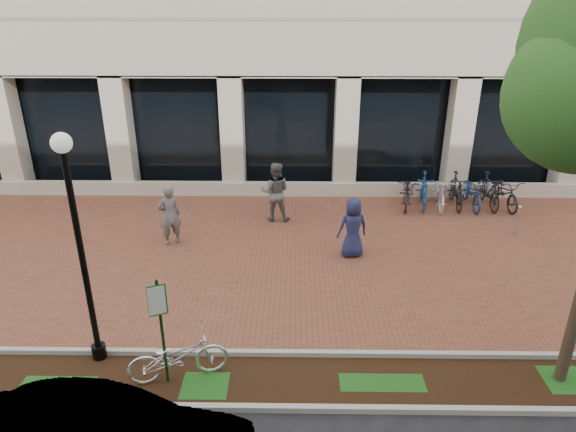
{
  "coord_description": "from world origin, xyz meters",
  "views": [
    {
      "loc": [
        0.22,
        -12.91,
        6.76
      ],
      "look_at": [
        0.04,
        -0.8,
        1.49
      ],
      "focal_mm": 32.0,
      "sensor_mm": 36.0,
      "label": 1
    }
  ],
  "objects_px": {
    "pedestrian_right": "(353,228)",
    "bollard": "(517,221)",
    "pedestrian_mid": "(275,192)",
    "bike_rack_cluster": "(456,191)",
    "locked_bicycle": "(178,356)",
    "parking_sign": "(160,319)",
    "lamppost": "(79,242)",
    "pedestrian_left": "(170,215)"
  },
  "relations": [
    {
      "from": "locked_bicycle",
      "to": "pedestrian_mid",
      "type": "height_order",
      "value": "pedestrian_mid"
    },
    {
      "from": "parking_sign",
      "to": "pedestrian_right",
      "type": "relative_size",
      "value": 1.3
    },
    {
      "from": "pedestrian_mid",
      "to": "pedestrian_right",
      "type": "bearing_deg",
      "value": 135.56
    },
    {
      "from": "pedestrian_right",
      "to": "bike_rack_cluster",
      "type": "distance_m",
      "value": 5.37
    },
    {
      "from": "parking_sign",
      "to": "bollard",
      "type": "height_order",
      "value": "parking_sign"
    },
    {
      "from": "pedestrian_right",
      "to": "pedestrian_left",
      "type": "bearing_deg",
      "value": -21.1
    },
    {
      "from": "parking_sign",
      "to": "lamppost",
      "type": "height_order",
      "value": "lamppost"
    },
    {
      "from": "bike_rack_cluster",
      "to": "parking_sign",
      "type": "bearing_deg",
      "value": -125.14
    },
    {
      "from": "pedestrian_mid",
      "to": "bike_rack_cluster",
      "type": "bearing_deg",
      "value": -165.37
    },
    {
      "from": "pedestrian_left",
      "to": "bike_rack_cluster",
      "type": "distance_m",
      "value": 9.59
    },
    {
      "from": "parking_sign",
      "to": "locked_bicycle",
      "type": "height_order",
      "value": "parking_sign"
    },
    {
      "from": "locked_bicycle",
      "to": "pedestrian_left",
      "type": "distance_m",
      "value": 5.9
    },
    {
      "from": "bollard",
      "to": "pedestrian_right",
      "type": "bearing_deg",
      "value": -165.53
    },
    {
      "from": "lamppost",
      "to": "locked_bicycle",
      "type": "relative_size",
      "value": 2.45
    },
    {
      "from": "pedestrian_left",
      "to": "bollard",
      "type": "height_order",
      "value": "pedestrian_left"
    },
    {
      "from": "lamppost",
      "to": "parking_sign",
      "type": "bearing_deg",
      "value": -24.06
    },
    {
      "from": "parking_sign",
      "to": "locked_bicycle",
      "type": "relative_size",
      "value": 1.17
    },
    {
      "from": "pedestrian_left",
      "to": "parking_sign",
      "type": "bearing_deg",
      "value": 73.51
    },
    {
      "from": "pedestrian_right",
      "to": "lamppost",
      "type": "bearing_deg",
      "value": 25.41
    },
    {
      "from": "locked_bicycle",
      "to": "bollard",
      "type": "distance_m",
      "value": 10.89
    },
    {
      "from": "pedestrian_mid",
      "to": "bollard",
      "type": "distance_m",
      "value": 7.39
    },
    {
      "from": "lamppost",
      "to": "bike_rack_cluster",
      "type": "height_order",
      "value": "lamppost"
    },
    {
      "from": "lamppost",
      "to": "locked_bicycle",
      "type": "bearing_deg",
      "value": -17.93
    },
    {
      "from": "parking_sign",
      "to": "bike_rack_cluster",
      "type": "height_order",
      "value": "parking_sign"
    },
    {
      "from": "pedestrian_right",
      "to": "bollard",
      "type": "relative_size",
      "value": 1.69
    },
    {
      "from": "parking_sign",
      "to": "lamppost",
      "type": "xyz_separation_m",
      "value": [
        -1.53,
        0.68,
        1.18
      ]
    },
    {
      "from": "locked_bicycle",
      "to": "pedestrian_mid",
      "type": "distance_m",
      "value": 7.65
    },
    {
      "from": "pedestrian_mid",
      "to": "bike_rack_cluster",
      "type": "height_order",
      "value": "pedestrian_mid"
    },
    {
      "from": "locked_bicycle",
      "to": "bike_rack_cluster",
      "type": "height_order",
      "value": "bike_rack_cluster"
    },
    {
      "from": "pedestrian_right",
      "to": "bollard",
      "type": "distance_m",
      "value": 5.25
    },
    {
      "from": "locked_bicycle",
      "to": "pedestrian_left",
      "type": "height_order",
      "value": "pedestrian_left"
    },
    {
      "from": "pedestrian_mid",
      "to": "bollard",
      "type": "height_order",
      "value": "pedestrian_mid"
    },
    {
      "from": "pedestrian_right",
      "to": "pedestrian_mid",
      "type": "bearing_deg",
      "value": -61.36
    },
    {
      "from": "parking_sign",
      "to": "lamppost",
      "type": "bearing_deg",
      "value": 131.93
    },
    {
      "from": "pedestrian_left",
      "to": "bike_rack_cluster",
      "type": "relative_size",
      "value": 0.42
    },
    {
      "from": "bike_rack_cluster",
      "to": "locked_bicycle",
      "type": "bearing_deg",
      "value": -124.77
    },
    {
      "from": "pedestrian_left",
      "to": "pedestrian_right",
      "type": "bearing_deg",
      "value": 144.4
    },
    {
      "from": "lamppost",
      "to": "bike_rack_cluster",
      "type": "distance_m",
      "value": 12.63
    },
    {
      "from": "bollard",
      "to": "pedestrian_mid",
      "type": "bearing_deg",
      "value": 171.24
    },
    {
      "from": "bike_rack_cluster",
      "to": "pedestrian_left",
      "type": "bearing_deg",
      "value": -155.14
    },
    {
      "from": "bollard",
      "to": "bike_rack_cluster",
      "type": "xyz_separation_m",
      "value": [
        -1.16,
        2.36,
        0.03
      ]
    },
    {
      "from": "parking_sign",
      "to": "pedestrian_left",
      "type": "bearing_deg",
      "value": 77.69
    }
  ]
}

